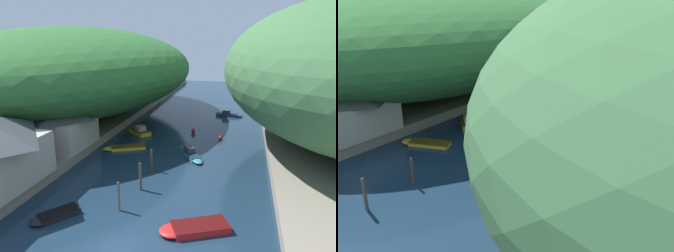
% 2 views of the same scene
% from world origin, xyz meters
% --- Properties ---
extents(water_surface, '(130.00, 130.00, 0.00)m').
position_xyz_m(water_surface, '(0.00, 30.00, 0.00)').
color(water_surface, '#192D42').
rests_on(water_surface, ground).
extents(left_bank, '(22.00, 120.00, 1.24)m').
position_xyz_m(left_bank, '(-22.45, 30.00, 0.62)').
color(left_bank, gray).
rests_on(left_bank, ground).
extents(hillside_left, '(42.98, 60.17, 15.70)m').
position_xyz_m(hillside_left, '(-23.55, 37.43, 9.09)').
color(hillside_left, '#2D662D').
rests_on(hillside_left, left_bank).
extents(boathouse_shed, '(6.69, 8.62, 5.05)m').
position_xyz_m(boathouse_shed, '(-14.35, 17.01, 3.84)').
color(boathouse_shed, '#B2A899').
rests_on(boathouse_shed, left_bank).
extents(right_bank_cottage, '(5.26, 7.49, 4.95)m').
position_xyz_m(right_bank_cottage, '(15.09, 34.19, 3.79)').
color(right_bank_cottage, gray).
rests_on(right_bank_cottage, right_bank).
extents(boat_red_skiff, '(5.26, 1.95, 1.26)m').
position_xyz_m(boat_red_skiff, '(5.49, 43.94, 0.38)').
color(boat_red_skiff, navy).
rests_on(boat_red_skiff, water_surface).
extents(boat_mid_channel, '(4.32, 6.24, 1.15)m').
position_xyz_m(boat_mid_channel, '(1.85, 20.37, 0.35)').
color(boat_mid_channel, teal).
rests_on(boat_mid_channel, water_surface).
extents(boat_small_dinghy, '(6.06, 4.41, 0.56)m').
position_xyz_m(boat_small_dinghy, '(4.69, 3.66, 0.27)').
color(boat_small_dinghy, red).
rests_on(boat_small_dinghy, water_surface).
extents(boat_yellow_tender, '(4.74, 4.46, 1.42)m').
position_xyz_m(boat_yellow_tender, '(-8.10, 28.74, 0.44)').
color(boat_yellow_tender, gold).
rests_on(boat_yellow_tender, water_surface).
extents(boat_far_right_bank, '(3.82, 4.38, 0.49)m').
position_xyz_m(boat_far_right_bank, '(-7.22, 2.80, 0.24)').
color(boat_far_right_bank, black).
rests_on(boat_far_right_bank, water_surface).
extents(boat_moored_right, '(5.94, 3.94, 0.43)m').
position_xyz_m(boat_moored_right, '(-7.80, 21.07, 0.21)').
color(boat_moored_right, gold).
rests_on(boat_moored_right, water_surface).
extents(mooring_post_nearest, '(0.23, 0.23, 2.81)m').
position_xyz_m(mooring_post_nearest, '(-2.20, 5.39, 1.41)').
color(mooring_post_nearest, brown).
rests_on(mooring_post_nearest, water_surface).
extents(mooring_post_second, '(0.28, 0.28, 2.97)m').
position_xyz_m(mooring_post_second, '(-1.57, 9.72, 1.49)').
color(mooring_post_second, brown).
rests_on(mooring_post_second, water_surface).
extents(mooring_post_middle, '(0.25, 0.25, 2.69)m').
position_xyz_m(mooring_post_middle, '(-1.86, 14.71, 1.35)').
color(mooring_post_middle, '#4C3D2D').
rests_on(mooring_post_middle, water_surface).
extents(channel_buoy_near, '(0.63, 0.63, 0.94)m').
position_xyz_m(channel_buoy_near, '(5.00, 28.44, 0.37)').
color(channel_buoy_near, red).
rests_on(channel_buoy_near, water_surface).
extents(channel_buoy_far, '(0.67, 0.67, 1.00)m').
position_xyz_m(channel_buoy_far, '(0.44, 30.98, 0.39)').
color(channel_buoy_far, red).
rests_on(channel_buoy_far, water_surface).
extents(person_on_quay, '(0.32, 0.43, 1.69)m').
position_xyz_m(person_on_quay, '(-13.65, 10.56, 2.22)').
color(person_on_quay, '#282D3D').
rests_on(person_on_quay, left_bank).
extents(person_by_boathouse, '(0.31, 0.42, 1.69)m').
position_xyz_m(person_by_boathouse, '(-13.19, 19.33, 2.22)').
color(person_by_boathouse, '#282D3D').
rests_on(person_by_boathouse, left_bank).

